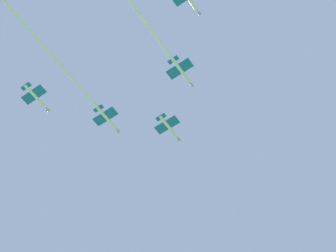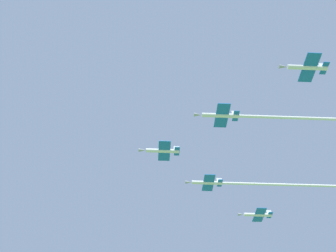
{
  "view_description": "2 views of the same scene",
  "coord_description": "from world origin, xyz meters",
  "px_view_note": "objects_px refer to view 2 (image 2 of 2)",
  "views": [
    {
      "loc": [
        31.15,
        -66.58,
        3.62
      ],
      "look_at": [
        -1.57,
        19.97,
        156.17
      ],
      "focal_mm": 50.99,
      "sensor_mm": 36.0,
      "label": 1
    },
    {
      "loc": [
        -90.75,
        44.36,
        73.29
      ],
      "look_at": [
        -7.42,
        19.86,
        161.82
      ],
      "focal_mm": 41.48,
      "sensor_mm": 36.0,
      "label": 2
    }
  ],
  "objects_px": {
    "jet_port_inner": "(291,118)",
    "jet_starboard_outer": "(257,215)",
    "jet_port_outer": "(306,67)",
    "jet_starboard_inner": "(269,184)",
    "jet_lead": "(162,151)"
  },
  "relations": [
    {
      "from": "jet_port_inner",
      "to": "jet_starboard_outer",
      "type": "bearing_deg",
      "value": -0.07
    },
    {
      "from": "jet_port_outer",
      "to": "jet_port_inner",
      "type": "bearing_deg",
      "value": 0.2
    },
    {
      "from": "jet_starboard_inner",
      "to": "jet_starboard_outer",
      "type": "xyz_separation_m",
      "value": [
        16.39,
        -2.68,
        -1.89
      ]
    },
    {
      "from": "jet_starboard_inner",
      "to": "jet_starboard_outer",
      "type": "relative_size",
      "value": 5.44
    },
    {
      "from": "jet_lead",
      "to": "jet_port_inner",
      "type": "bearing_deg",
      "value": -113.93
    },
    {
      "from": "jet_starboard_inner",
      "to": "jet_starboard_outer",
      "type": "distance_m",
      "value": 16.72
    },
    {
      "from": "jet_lead",
      "to": "jet_starboard_outer",
      "type": "bearing_deg",
      "value": -48.46
    },
    {
      "from": "jet_lead",
      "to": "jet_starboard_outer",
      "type": "xyz_separation_m",
      "value": [
        23.18,
        -44.22,
        -1.47
      ]
    },
    {
      "from": "jet_lead",
      "to": "jet_starboard_outer",
      "type": "height_order",
      "value": "jet_lead"
    },
    {
      "from": "jet_port_inner",
      "to": "jet_starboard_inner",
      "type": "xyz_separation_m",
      "value": [
        31.81,
        -9.28,
        0.85
      ]
    },
    {
      "from": "jet_lead",
      "to": "jet_starboard_inner",
      "type": "relative_size",
      "value": 0.18
    },
    {
      "from": "jet_port_inner",
      "to": "jet_port_outer",
      "type": "bearing_deg",
      "value": -179.8
    },
    {
      "from": "jet_lead",
      "to": "jet_starboard_outer",
      "type": "relative_size",
      "value": 1.0
    },
    {
      "from": "jet_port_inner",
      "to": "jet_port_outer",
      "type": "distance_m",
      "value": 16.67
    },
    {
      "from": "jet_lead",
      "to": "jet_starboard_inner",
      "type": "height_order",
      "value": "jet_starboard_inner"
    }
  ]
}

